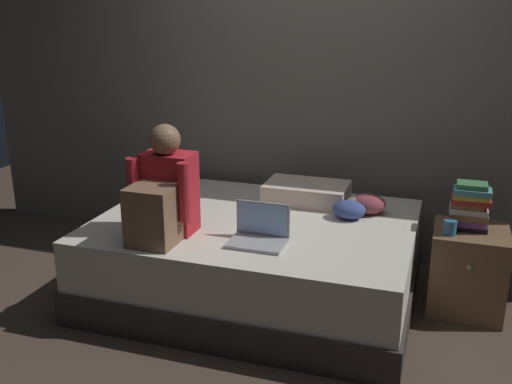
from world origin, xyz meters
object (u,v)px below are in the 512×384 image
(person_sitting, at_px, (163,195))
(laptop, at_px, (259,233))
(mug, at_px, (450,227))
(bed, at_px, (256,258))
(clothes_pile, at_px, (360,206))
(book_stack, at_px, (470,207))
(nightstand, at_px, (467,270))
(pillow, at_px, (307,192))

(person_sitting, height_order, laptop, person_sitting)
(laptop, xyz_separation_m, mug, (1.03, 0.46, -0.01))
(bed, distance_m, clothes_pile, 0.76)
(person_sitting, xyz_separation_m, book_stack, (1.69, 0.67, -0.11))
(nightstand, bearing_deg, bed, -170.03)
(bed, xyz_separation_m, person_sitting, (-0.42, -0.43, 0.52))
(laptop, bearing_deg, nightstand, 26.45)
(bed, distance_m, mug, 1.22)
(mug, distance_m, clothes_pile, 0.59)
(pillow, xyz_separation_m, book_stack, (1.05, -0.21, 0.08))
(laptop, bearing_deg, pillow, 84.11)
(nightstand, relative_size, person_sitting, 0.81)
(laptop, bearing_deg, mug, 23.94)
(person_sitting, bearing_deg, mug, 18.64)
(clothes_pile, bearing_deg, laptop, -126.08)
(pillow, bearing_deg, laptop, -95.89)
(clothes_pile, bearing_deg, nightstand, -6.05)
(mug, bearing_deg, bed, -174.69)
(bed, distance_m, person_sitting, 0.79)
(person_sitting, height_order, book_stack, person_sitting)
(book_stack, distance_m, clothes_pile, 0.67)
(pillow, xyz_separation_m, mug, (0.95, -0.34, -0.02))
(nightstand, bearing_deg, book_stack, 153.88)
(person_sitting, distance_m, laptop, 0.60)
(pillow, bearing_deg, person_sitting, -126.21)
(book_stack, bearing_deg, clothes_pile, 174.89)
(pillow, distance_m, clothes_pile, 0.42)
(clothes_pile, bearing_deg, bed, -153.82)
(person_sitting, distance_m, pillow, 1.10)
(person_sitting, xyz_separation_m, laptop, (0.56, 0.08, -0.20))
(book_stack, distance_m, mug, 0.19)
(pillow, relative_size, mug, 6.22)
(nightstand, height_order, pillow, pillow)
(clothes_pile, bearing_deg, person_sitting, -144.81)
(nightstand, height_order, laptop, laptop)
(bed, relative_size, mug, 22.22)
(pillow, xyz_separation_m, clothes_pile, (0.39, -0.15, -0.00))
(nightstand, bearing_deg, clothes_pile, 173.95)
(book_stack, xyz_separation_m, clothes_pile, (-0.66, 0.06, -0.08))
(nightstand, xyz_separation_m, clothes_pile, (-0.69, 0.07, 0.32))
(bed, bearing_deg, pillow, 63.81)
(person_sitting, relative_size, clothes_pile, 2.01)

